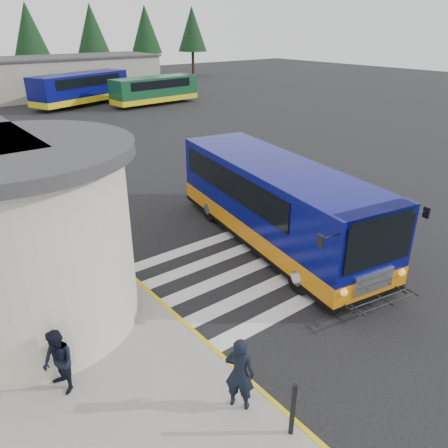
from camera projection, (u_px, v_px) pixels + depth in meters
ground at (247, 254)px, 15.55m from camera, size 140.00×140.00×0.00m
curb_strip at (94, 244)px, 16.11m from camera, size 0.12×34.00×0.16m
crosswalk at (252, 267)px, 14.70m from camera, size 8.00×5.35×0.01m
depot_building at (39, 77)px, 48.06m from camera, size 26.40×8.40×4.20m
tree_line at (14, 30)px, 52.00m from camera, size 58.40×4.40×10.00m
transit_bus at (275, 206)px, 15.87m from camera, size 5.01×10.96×3.01m
pedestrian_a at (240, 373)px, 8.85m from camera, size 0.69×0.75×1.71m
pedestrian_b at (58, 362)px, 9.27m from camera, size 0.70×0.83×1.54m
bollard at (293, 409)px, 8.32m from camera, size 0.10×0.10×1.25m
far_bus_a at (80, 88)px, 43.23m from camera, size 10.67×6.23×2.66m
far_bus_b at (155, 89)px, 43.76m from camera, size 9.17×3.26×2.32m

